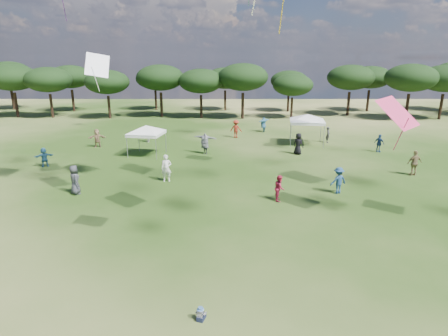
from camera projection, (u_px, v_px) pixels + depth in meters
The scene contains 5 objects.
tree_line at pixel (236, 78), 54.40m from camera, with size 108.78×17.63×7.77m.
tent_left at pixel (146, 127), 32.26m from camera, with size 5.48×5.48×2.95m.
tent_right at pixel (307, 115), 36.18m from camera, with size 6.47×6.47×3.30m.
toddler at pixel (201, 314), 12.17m from camera, with size 0.38×0.41×0.51m.
festival_crowd at pixel (224, 144), 33.04m from camera, with size 29.32×23.04×1.92m.
Camera 1 is at (0.67, -8.48, 8.25)m, focal length 30.00 mm.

